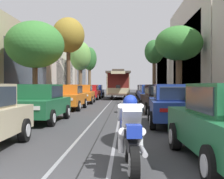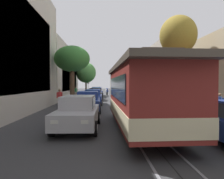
{
  "view_description": "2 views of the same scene",
  "coord_description": "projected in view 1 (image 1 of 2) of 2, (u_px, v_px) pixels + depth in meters",
  "views": [
    {
      "loc": [
        0.81,
        -3.9,
        1.55
      ],
      "look_at": [
        -0.44,
        25.09,
        1.13
      ],
      "focal_mm": 49.08,
      "sensor_mm": 36.0,
      "label": 1
    },
    {
      "loc": [
        1.82,
        40.66,
        2.16
      ],
      "look_at": [
        0.38,
        10.54,
        1.33
      ],
      "focal_mm": 32.84,
      "sensor_mm": 36.0,
      "label": 2
    }
  ],
  "objects": [
    {
      "name": "building_facade_left",
      "position": [
        32.0,
        63.0,
        32.24
      ],
      "size": [
        4.63,
        58.93,
        8.91
      ],
      "color": "gray",
      "rests_on": "ground"
    },
    {
      "name": "parked_car_blue_fifth_right",
      "position": [
        148.0,
        93.0,
        28.58
      ],
      "size": [
        2.02,
        4.37,
        1.58
      ],
      "color": "#233D93",
      "rests_on": "ground"
    },
    {
      "name": "cable_car_trolley",
      "position": [
        118.0,
        84.0,
        35.48
      ],
      "size": [
        2.75,
        9.16,
        3.28
      ],
      "color": "maroon",
      "rests_on": "ground"
    },
    {
      "name": "parked_car_blue_second_right",
      "position": [
        174.0,
        105.0,
        11.75
      ],
      "size": [
        2.14,
        4.42,
        1.58
      ],
      "color": "#233D93",
      "rests_on": "ground"
    },
    {
      "name": "building_facade_right",
      "position": [
        209.0,
        55.0,
        30.43
      ],
      "size": [
        5.73,
        58.93,
        10.31
      ],
      "color": "beige",
      "rests_on": "ground"
    },
    {
      "name": "pedestrian_on_right_pavement",
      "position": [
        187.0,
        93.0,
        24.95
      ],
      "size": [
        0.55,
        0.4,
        1.65
      ],
      "color": "black",
      "rests_on": "ground"
    },
    {
      "name": "parked_car_green_second_left",
      "position": [
        39.0,
        103.0,
        12.82
      ],
      "size": [
        2.06,
        4.39,
        1.58
      ],
      "color": "#1E6038",
      "rests_on": "ground"
    },
    {
      "name": "parked_car_blue_sixth_left",
      "position": [
        96.0,
        91.0,
        38.27
      ],
      "size": [
        2.02,
        4.37,
        1.58
      ],
      "color": "#233D93",
      "rests_on": "ground"
    },
    {
      "name": "parked_car_orange_mid_left",
      "position": [
        68.0,
        97.0,
        19.41
      ],
      "size": [
        2.03,
        4.37,
        1.58
      ],
      "color": "orange",
      "rests_on": "ground"
    },
    {
      "name": "parked_car_silver_sixth_right",
      "position": [
        144.0,
        92.0,
        34.67
      ],
      "size": [
        2.08,
        4.4,
        1.58
      ],
      "color": "#B7B7BC",
      "rests_on": "ground"
    },
    {
      "name": "parked_car_red_fifth_left",
      "position": [
        90.0,
        92.0,
        32.45
      ],
      "size": [
        2.05,
        4.38,
        1.58
      ],
      "color": "red",
      "rests_on": "ground"
    },
    {
      "name": "parked_car_black_mid_right",
      "position": [
        160.0,
        98.0,
        17.32
      ],
      "size": [
        2.14,
        4.42,
        1.58
      ],
      "color": "black",
      "rests_on": "ground"
    },
    {
      "name": "trolley_track_rails",
      "position": [
        117.0,
        100.0,
        31.54
      ],
      "size": [
        1.14,
        67.23,
        0.01
      ],
      "color": "gray",
      "rests_on": "ground"
    },
    {
      "name": "street_tree_kerb_right_second",
      "position": [
        179.0,
        44.0,
        23.21
      ],
      "size": [
        3.62,
        3.07,
        6.05
      ],
      "color": "brown",
      "rests_on": "ground"
    },
    {
      "name": "parked_car_orange_fourth_left",
      "position": [
        82.0,
        94.0,
        25.95
      ],
      "size": [
        2.09,
        4.4,
        1.58
      ],
      "color": "orange",
      "rests_on": "ground"
    },
    {
      "name": "street_tree_kerb_left_far",
      "position": [
        90.0,
        60.0,
        49.18
      ],
      "size": [
        2.31,
        1.91,
        7.65
      ],
      "color": "brown",
      "rests_on": "ground"
    },
    {
      "name": "ground_plane",
      "position": [
        116.0,
        102.0,
        27.62
      ],
      "size": [
        160.0,
        160.0,
        0.0
      ],
      "primitive_type": "plane",
      "color": "#38383A"
    },
    {
      "name": "street_tree_kerb_left_fourth",
      "position": [
        80.0,
        57.0,
        38.15
      ],
      "size": [
        2.62,
        2.39,
        7.0
      ],
      "color": "brown",
      "rests_on": "ground"
    },
    {
      "name": "street_tree_kerb_right_mid",
      "position": [
        154.0,
        53.0,
        40.75
      ],
      "size": [
        2.56,
        2.12,
        7.6
      ],
      "color": "brown",
      "rests_on": "ground"
    },
    {
      "name": "motorcycle_with_rider",
      "position": [
        131.0,
        135.0,
        5.45
      ],
      "size": [
        0.56,
        1.99,
        1.37
      ],
      "color": "black",
      "rests_on": "ground"
    },
    {
      "name": "street_tree_kerb_left_second",
      "position": [
        35.0,
        45.0,
        18.8
      ],
      "size": [
        3.59,
        3.84,
        5.47
      ],
      "color": "brown",
      "rests_on": "ground"
    },
    {
      "name": "parked_car_blue_fourth_right",
      "position": [
        151.0,
        95.0,
        23.23
      ],
      "size": [
        2.05,
        4.38,
        1.58
      ],
      "color": "#233D93",
      "rests_on": "ground"
    },
    {
      "name": "street_tree_kerb_left_mid",
      "position": [
        68.0,
        36.0,
        28.06
      ],
      "size": [
        2.97,
        3.15,
        7.75
      ],
      "color": "brown",
      "rests_on": "ground"
    },
    {
      "name": "pedestrian_on_left_pavement",
      "position": [
        66.0,
        91.0,
        32.52
      ],
      "size": [
        0.55,
        0.42,
        1.59
      ],
      "color": "#4C4233",
      "rests_on": "ground"
    }
  ]
}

